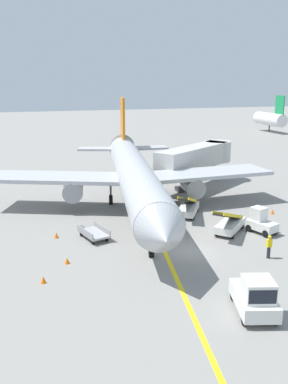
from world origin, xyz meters
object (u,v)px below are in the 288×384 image
(baggage_tug_near_wing, at_px, (261,222))
(safety_cone_nose_right, at_px, (43,280))
(belt_loader_forward_hold, at_px, (188,207))
(ground_crew_marshaller, at_px, (269,246))
(jet_bridge, at_px, (200,156))
(baggage_cart_loaded, at_px, (94,233))
(safety_cone_wingtip_left, at_px, (56,235))
(airliner, at_px, (134,174))
(safety_cone_tail_area, at_px, (171,200))
(belt_loader_aft_hold, at_px, (230,224))
(safety_cone_wingtip_right, at_px, (272,212))
(safety_cone_nose_left, at_px, (67,261))
(pushback_tug, at_px, (255,297))

(baggage_tug_near_wing, height_order, safety_cone_nose_right, baggage_tug_near_wing)
(belt_loader_forward_hold, xyz_separation_m, ground_crew_marshaller, (1.50, -10.63, 0.13))
(jet_bridge, bearing_deg, belt_loader_forward_hold, -119.88)
(jet_bridge, xyz_separation_m, baggage_cart_loaded, (-15.30, -13.24, -3.07))
(baggage_cart_loaded, bearing_deg, safety_cone_wingtip_left, 158.99)
(airliner, xyz_separation_m, baggage_cart_loaded, (-5.43, -7.08, -2.95))
(airliner, distance_m, safety_cone_wingtip_left, 10.67)
(baggage_tug_near_wing, height_order, safety_cone_tail_area, baggage_tug_near_wing)
(belt_loader_aft_hold, height_order, safety_cone_wingtip_right, belt_loader_aft_hold)
(safety_cone_nose_right, bearing_deg, belt_loader_aft_hold, 16.06)
(jet_bridge, relative_size, safety_cone_wingtip_left, 27.36)
(jet_bridge, bearing_deg, baggage_cart_loaded, -139.13)
(safety_cone_wingtip_right, bearing_deg, safety_cone_nose_left, -165.25)
(baggage_cart_loaded, height_order, safety_cone_tail_area, baggage_cart_loaded)
(jet_bridge, height_order, safety_cone_nose_right, jet_bridge)
(airliner, bearing_deg, pushback_tug, -88.24)
(pushback_tug, relative_size, safety_cone_nose_right, 9.07)
(safety_cone_nose_left, relative_size, safety_cone_nose_right, 1.00)
(pushback_tug, bearing_deg, safety_cone_wingtip_right, 52.76)
(belt_loader_aft_hold, bearing_deg, safety_cone_nose_right, -163.94)
(baggage_cart_loaded, distance_m, safety_cone_tail_area, 12.38)
(jet_bridge, bearing_deg, safety_cone_tail_area, -136.02)
(safety_cone_wingtip_right, bearing_deg, safety_cone_nose_right, -160.57)
(jet_bridge, relative_size, baggage_tug_near_wing, 4.47)
(safety_cone_nose_right, relative_size, safety_cone_wingtip_left, 1.00)
(pushback_tug, xyz_separation_m, belt_loader_forward_hold, (3.44, 16.70, -0.22))
(baggage_cart_loaded, bearing_deg, ground_crew_marshaller, -34.15)
(safety_cone_wingtip_right, bearing_deg, baggage_tug_near_wing, -134.39)
(baggage_tug_near_wing, relative_size, safety_cone_nose_right, 6.12)
(baggage_cart_loaded, height_order, ground_crew_marshaller, ground_crew_marshaller)
(belt_loader_aft_hold, xyz_separation_m, ground_crew_marshaller, (0.10, -5.42, 0.13))
(belt_loader_forward_hold, bearing_deg, belt_loader_aft_hold, -74.93)
(airliner, xyz_separation_m, safety_cone_nose_right, (-9.87, -13.55, -3.20))
(jet_bridge, height_order, safety_cone_nose_left, jet_bridge)
(baggage_tug_near_wing, height_order, safety_cone_wingtip_right, baggage_tug_near_wing)
(pushback_tug, relative_size, baggage_tug_near_wing, 1.48)
(pushback_tug, bearing_deg, baggage_tug_near_wing, 55.83)
(safety_cone_wingtip_left, bearing_deg, jet_bridge, 33.93)
(baggage_cart_loaded, relative_size, safety_cone_nose_left, 8.72)
(jet_bridge, bearing_deg, pushback_tug, -109.02)
(pushback_tug, relative_size, safety_cone_tail_area, 9.07)
(safety_cone_wingtip_right, bearing_deg, jet_bridge, 99.22)
(belt_loader_forward_hold, distance_m, belt_loader_aft_hold, 5.40)
(safety_cone_nose_left, bearing_deg, baggage_tug_near_wing, 4.46)
(pushback_tug, relative_size, ground_crew_marshaller, 2.35)
(belt_loader_forward_hold, bearing_deg, jet_bridge, 60.12)
(safety_cone_nose_right, relative_size, safety_cone_wingtip_right, 1.00)
(safety_cone_wingtip_left, xyz_separation_m, safety_cone_wingtip_right, (20.05, 0.11, 0.00))
(baggage_cart_loaded, bearing_deg, pushback_tug, -65.86)
(belt_loader_forward_hold, relative_size, baggage_cart_loaded, 1.27)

